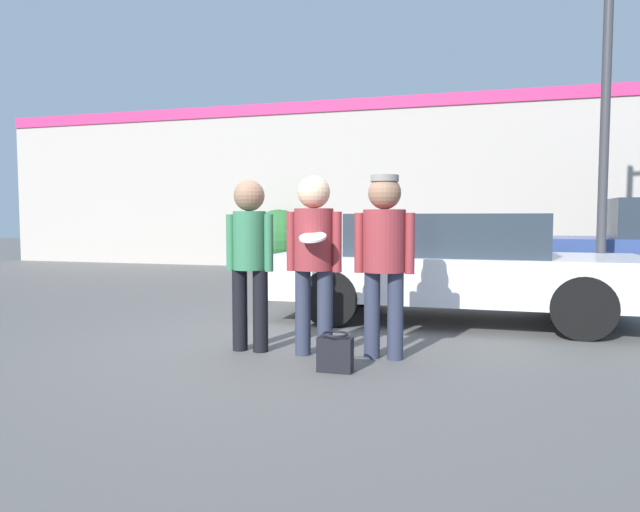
{
  "coord_description": "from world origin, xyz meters",
  "views": [
    {
      "loc": [
        1.84,
        -5.45,
        1.32
      ],
      "look_at": [
        0.29,
        -0.06,
        0.94
      ],
      "focal_mm": 32.0,
      "sensor_mm": 36.0,
      "label": 1
    }
  ],
  "objects_px": {
    "shrub": "(279,240)",
    "street_lamp": "(629,6)",
    "person_middle_with_frisbee": "(314,248)",
    "person_left": "(250,251)",
    "person_right": "(384,248)",
    "handbag": "(335,353)",
    "parked_car_near": "(452,265)"
  },
  "relations": [
    {
      "from": "person_left",
      "to": "person_right",
      "type": "bearing_deg",
      "value": 2.49
    },
    {
      "from": "person_left",
      "to": "person_middle_with_frisbee",
      "type": "height_order",
      "value": "person_middle_with_frisbee"
    },
    {
      "from": "person_middle_with_frisbee",
      "to": "shrub",
      "type": "bearing_deg",
      "value": 112.28
    },
    {
      "from": "handbag",
      "to": "person_left",
      "type": "bearing_deg",
      "value": 152.88
    },
    {
      "from": "handbag",
      "to": "shrub",
      "type": "bearing_deg",
      "value": 113.02
    },
    {
      "from": "person_middle_with_frisbee",
      "to": "handbag",
      "type": "height_order",
      "value": "person_middle_with_frisbee"
    },
    {
      "from": "person_left",
      "to": "shrub",
      "type": "relative_size",
      "value": 1.1
    },
    {
      "from": "shrub",
      "to": "handbag",
      "type": "distance_m",
      "value": 9.66
    },
    {
      "from": "person_middle_with_frisbee",
      "to": "person_left",
      "type": "bearing_deg",
      "value": 179.06
    },
    {
      "from": "person_left",
      "to": "parked_car_near",
      "type": "height_order",
      "value": "person_left"
    },
    {
      "from": "street_lamp",
      "to": "parked_car_near",
      "type": "bearing_deg",
      "value": -157.82
    },
    {
      "from": "shrub",
      "to": "person_middle_with_frisbee",
      "type": "bearing_deg",
      "value": -67.72
    },
    {
      "from": "person_right",
      "to": "handbag",
      "type": "relative_size",
      "value": 5.08
    },
    {
      "from": "parked_car_near",
      "to": "person_right",
      "type": "bearing_deg",
      "value": -102.45
    },
    {
      "from": "person_left",
      "to": "shrub",
      "type": "distance_m",
      "value": 8.81
    },
    {
      "from": "shrub",
      "to": "street_lamp",
      "type": "bearing_deg",
      "value": -37.6
    },
    {
      "from": "parked_car_near",
      "to": "street_lamp",
      "type": "bearing_deg",
      "value": 22.18
    },
    {
      "from": "person_middle_with_frisbee",
      "to": "shrub",
      "type": "distance_m",
      "value": 9.05
    },
    {
      "from": "person_left",
      "to": "shrub",
      "type": "bearing_deg",
      "value": 108.31
    },
    {
      "from": "street_lamp",
      "to": "shrub",
      "type": "xyz_separation_m",
      "value": [
        -6.72,
        5.18,
        -3.28
      ]
    },
    {
      "from": "street_lamp",
      "to": "shrub",
      "type": "bearing_deg",
      "value": 142.4
    },
    {
      "from": "parked_car_near",
      "to": "handbag",
      "type": "bearing_deg",
      "value": -106.15
    },
    {
      "from": "street_lamp",
      "to": "shrub",
      "type": "distance_m",
      "value": 9.1
    },
    {
      "from": "person_right",
      "to": "parked_car_near",
      "type": "xyz_separation_m",
      "value": [
        0.5,
        2.25,
        -0.33
      ]
    },
    {
      "from": "person_middle_with_frisbee",
      "to": "person_right",
      "type": "bearing_deg",
      "value": 5.91
    },
    {
      "from": "person_right",
      "to": "street_lamp",
      "type": "distance_m",
      "value": 5.07
    },
    {
      "from": "person_left",
      "to": "street_lamp",
      "type": "relative_size",
      "value": 0.25
    },
    {
      "from": "person_middle_with_frisbee",
      "to": "shrub",
      "type": "xyz_separation_m",
      "value": [
        -3.43,
        8.37,
        -0.27
      ]
    },
    {
      "from": "person_left",
      "to": "person_middle_with_frisbee",
      "type": "xyz_separation_m",
      "value": [
        0.66,
        -0.01,
        0.03
      ]
    },
    {
      "from": "parked_car_near",
      "to": "street_lamp",
      "type": "xyz_separation_m",
      "value": [
        2.14,
        0.87,
        3.34
      ]
    },
    {
      "from": "parked_car_near",
      "to": "street_lamp",
      "type": "relative_size",
      "value": 0.68
    },
    {
      "from": "parked_car_near",
      "to": "handbag",
      "type": "relative_size",
      "value": 13.48
    }
  ]
}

